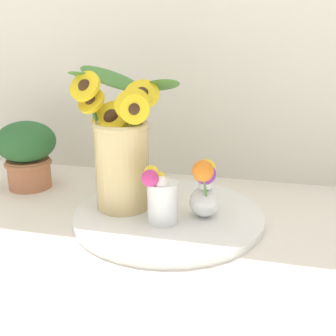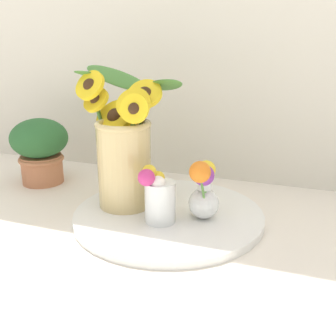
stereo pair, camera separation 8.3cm
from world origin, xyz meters
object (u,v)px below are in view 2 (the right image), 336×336
object	(u,v)px
vase_small_center	(158,196)
vase_bulb_right	(204,189)
mason_jar_sunflowers	(124,149)
serving_tray	(168,215)
potted_plant	(40,147)

from	to	relation	value
vase_small_center	vase_bulb_right	xyz separation A→B (m)	(0.08, 0.04, 0.01)
mason_jar_sunflowers	vase_bulb_right	bearing A→B (deg)	-5.83
mason_jar_sunflowers	vase_small_center	xyz separation A→B (m)	(0.10, -0.06, -0.07)
vase_bulb_right	vase_small_center	bearing A→B (deg)	-152.88
serving_tray	mason_jar_sunflowers	bearing A→B (deg)	174.81
serving_tray	vase_small_center	bearing A→B (deg)	-93.84
serving_tray	mason_jar_sunflowers	xyz separation A→B (m)	(-0.11, 0.01, 0.14)
vase_small_center	serving_tray	bearing A→B (deg)	86.16
serving_tray	vase_small_center	world-z (taller)	vase_small_center
vase_small_center	potted_plant	size ratio (longest dim) A/B	0.67
vase_small_center	potted_plant	world-z (taller)	potted_plant
mason_jar_sunflowers	vase_bulb_right	distance (m)	0.20
mason_jar_sunflowers	vase_small_center	bearing A→B (deg)	-31.21
mason_jar_sunflowers	potted_plant	distance (m)	0.32
vase_bulb_right	potted_plant	bearing A→B (deg)	166.85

